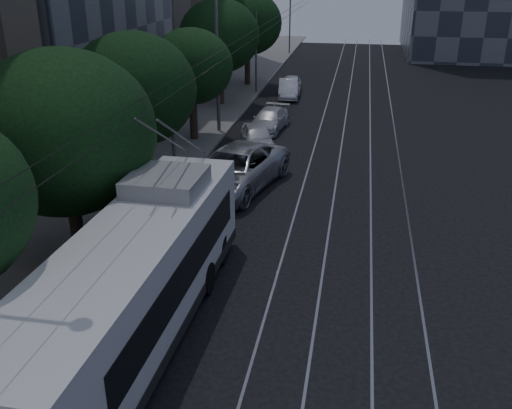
{
  "coord_description": "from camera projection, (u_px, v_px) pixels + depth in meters",
  "views": [
    {
      "loc": [
        2.48,
        -12.7,
        9.37
      ],
      "look_at": [
        -0.64,
        4.43,
        1.9
      ],
      "focal_mm": 40.0,
      "sensor_mm": 36.0,
      "label": 1
    }
  ],
  "objects": [
    {
      "name": "ground",
      "position": [
        250.0,
        333.0,
        15.59
      ],
      "size": [
        120.0,
        120.0,
        0.0
      ],
      "primitive_type": "plane",
      "color": "black",
      "rests_on": "ground"
    },
    {
      "name": "trolleybus",
      "position": [
        135.0,
        282.0,
        14.8
      ],
      "size": [
        2.82,
        12.36,
        5.63
      ],
      "rotation": [
        0.0,
        0.0,
        -0.02
      ],
      "color": "silver",
      "rests_on": "ground"
    },
    {
      "name": "tree_4",
      "position": [
        219.0,
        36.0,
        38.09
      ],
      "size": [
        5.39,
        5.39,
        7.16
      ],
      "color": "#30211A",
      "rests_on": "ground"
    },
    {
      "name": "sidewalk",
      "position": [
        192.0,
        125.0,
        34.88
      ],
      "size": [
        5.0,
        90.0,
        0.15
      ],
      "primitive_type": "cube",
      "color": "gray",
      "rests_on": "ground"
    },
    {
      "name": "tree_1",
      "position": [
        64.0,
        133.0,
        17.75
      ],
      "size": [
        5.79,
        5.79,
        7.04
      ],
      "color": "#30211A",
      "rests_on": "ground"
    },
    {
      "name": "car_white_c",
      "position": [
        288.0,
        89.0,
        41.99
      ],
      "size": [
        1.85,
        4.13,
        1.32
      ],
      "primitive_type": "imported",
      "rotation": [
        0.0,
        0.0,
        0.12
      ],
      "color": "white",
      "rests_on": "ground"
    },
    {
      "name": "tram_rails",
      "position": [
        357.0,
        135.0,
        33.26
      ],
      "size": [
        4.52,
        90.0,
        0.02
      ],
      "color": "gray",
      "rests_on": "ground"
    },
    {
      "name": "car_white_b",
      "position": [
        269.0,
        120.0,
        33.99
      ],
      "size": [
        2.21,
        4.44,
        1.24
      ],
      "primitive_type": "imported",
      "rotation": [
        0.0,
        0.0,
        -0.11
      ],
      "color": "silver",
      "rests_on": "ground"
    },
    {
      "name": "tree_2",
      "position": [
        133.0,
        90.0,
        24.24
      ],
      "size": [
        5.4,
        5.4,
        6.75
      ],
      "color": "#30211A",
      "rests_on": "ground"
    },
    {
      "name": "pickup_silver",
      "position": [
        234.0,
        169.0,
        25.07
      ],
      "size": [
        4.55,
        7.12,
        1.83
      ],
      "primitive_type": "imported",
      "rotation": [
        0.0,
        0.0,
        -0.25
      ],
      "color": "#B3B5BC",
      "rests_on": "ground"
    },
    {
      "name": "car_white_d",
      "position": [
        291.0,
        85.0,
        43.44
      ],
      "size": [
        1.81,
        3.94,
        1.31
      ],
      "primitive_type": "imported",
      "rotation": [
        0.0,
        0.0,
        0.07
      ],
      "color": "silver",
      "rests_on": "ground"
    },
    {
      "name": "tree_5",
      "position": [
        247.0,
        23.0,
        44.32
      ],
      "size": [
        5.43,
        5.43,
        7.32
      ],
      "color": "#30211A",
      "rests_on": "ground"
    },
    {
      "name": "tree_3",
      "position": [
        191.0,
        67.0,
        30.56
      ],
      "size": [
        4.49,
        4.49,
        6.16
      ],
      "color": "#30211A",
      "rests_on": "ground"
    },
    {
      "name": "car_white_a",
      "position": [
        257.0,
        138.0,
        30.35
      ],
      "size": [
        2.73,
        4.35,
        1.38
      ],
      "primitive_type": "imported",
      "rotation": [
        0.0,
        0.0,
        0.29
      ],
      "color": "silver",
      "rests_on": "ground"
    },
    {
      "name": "overhead_wires",
      "position": [
        231.0,
        71.0,
        33.12
      ],
      "size": [
        2.23,
        90.0,
        6.0
      ],
      "color": "black",
      "rests_on": "ground"
    },
    {
      "name": "streetlamp_far",
      "position": [
        224.0,
        32.0,
        31.41
      ],
      "size": [
        2.31,
        0.44,
        9.46
      ],
      "color": "slate",
      "rests_on": "ground"
    }
  ]
}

